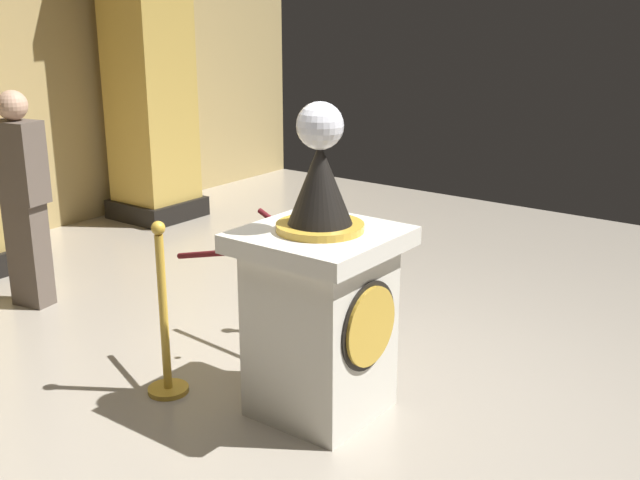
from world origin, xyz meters
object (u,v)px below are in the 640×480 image
object	(u,v)px
pedestal_clock	(321,299)
stanchion_near	(327,286)
stanchion_far	(165,335)
bystander_guest	(22,195)

from	to	relation	value
pedestal_clock	stanchion_near	world-z (taller)	pedestal_clock
stanchion_far	bystander_guest	world-z (taller)	bystander_guest
pedestal_clock	bystander_guest	world-z (taller)	pedestal_clock
bystander_guest	stanchion_near	bearing A→B (deg)	-67.50
stanchion_near	stanchion_far	bearing A→B (deg)	168.50
pedestal_clock	bystander_guest	distance (m)	2.72
pedestal_clock	stanchion_far	world-z (taller)	pedestal_clock
stanchion_near	bystander_guest	world-z (taller)	bystander_guest
stanchion_near	stanchion_far	distance (m)	1.26
stanchion_near	bystander_guest	distance (m)	2.35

